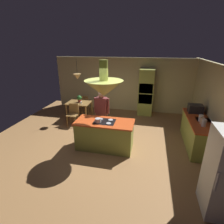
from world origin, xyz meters
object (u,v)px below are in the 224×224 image
object	(u,v)px
chair_by_back_wall	(85,103)
cup_on_table	(81,103)
canister_flour	(204,123)
canister_sugar	(202,121)
microwave_on_counter	(195,109)
canister_tea	(201,118)
chair_facing_island	(73,113)
cooking_pot_on_cooktop	(98,120)
oven_tower	(146,92)
dining_table	(79,104)
kitchen_island	(105,135)
potted_plant_on_table	(79,98)
person_at_island	(102,112)

from	to	relation	value
chair_by_back_wall	cup_on_table	xyz separation A→B (m)	(0.18, -0.89, 0.30)
canister_flour	canister_sugar	distance (m)	0.18
cup_on_table	microwave_on_counter	xyz separation A→B (m)	(4.36, -0.46, 0.24)
microwave_on_counter	canister_sugar	bearing A→B (deg)	-90.00
cup_on_table	canister_tea	world-z (taller)	canister_tea
cup_on_table	microwave_on_counter	world-z (taller)	microwave_on_counter
chair_by_back_wall	canister_tea	world-z (taller)	canister_tea
chair_facing_island	cooking_pot_on_cooktop	distance (m)	2.25
oven_tower	cooking_pot_on_cooktop	distance (m)	3.60
chair_facing_island	cooking_pot_on_cooktop	bearing A→B (deg)	-45.39
dining_table	canister_tea	distance (m)	4.78
kitchen_island	cooking_pot_on_cooktop	size ratio (longest dim) A/B	9.90
canister_sugar	canister_tea	bearing A→B (deg)	90.00
dining_table	canister_flour	bearing A→B (deg)	-21.75
chair_by_back_wall	microwave_on_counter	world-z (taller)	microwave_on_counter
canister_tea	microwave_on_counter	size ratio (longest dim) A/B	0.45
cooking_pot_on_cooktop	canister_tea	bearing A→B (deg)	14.55
potted_plant_on_table	microwave_on_counter	distance (m)	4.55
chair_by_back_wall	cooking_pot_on_cooktop	xyz separation A→B (m)	(1.54, -2.90, 0.48)
chair_facing_island	microwave_on_counter	distance (m)	4.57
person_at_island	dining_table	bearing A→B (deg)	135.23
canister_sugar	microwave_on_counter	world-z (taller)	microwave_on_counter
chair_facing_island	canister_tea	bearing A→B (deg)	-9.78
dining_table	canister_sugar	world-z (taller)	canister_sugar
chair_facing_island	canister_sugar	distance (m)	4.67
chair_facing_island	cup_on_table	size ratio (longest dim) A/B	9.67
canister_flour	kitchen_island	bearing A→B (deg)	-174.19
cooking_pot_on_cooktop	cup_on_table	bearing A→B (deg)	124.11
chair_facing_island	canister_flour	world-z (taller)	canister_flour
person_at_island	canister_flour	distance (m)	3.14
kitchen_island	canister_flour	distance (m)	2.91
cup_on_table	canister_sugar	size ratio (longest dim) A/B	0.47
person_at_island	canister_tea	xyz separation A→B (m)	(3.11, -0.04, 0.06)
kitchen_island	canister_tea	bearing A→B (deg)	12.87
oven_tower	chair_facing_island	size ratio (longest dim) A/B	2.41
cooking_pot_on_cooktop	canister_sugar	bearing A→B (deg)	11.29
dining_table	person_at_island	distance (m)	2.03
oven_tower	canister_tea	distance (m)	3.12
oven_tower	potted_plant_on_table	size ratio (longest dim) A/B	6.99
person_at_island	canister_flour	world-z (taller)	person_at_island
canister_sugar	cooking_pot_on_cooktop	distance (m)	3.06
oven_tower	cup_on_table	world-z (taller)	oven_tower
chair_facing_island	canister_tea	world-z (taller)	canister_tea
dining_table	canister_sugar	distance (m)	4.84
person_at_island	canister_tea	distance (m)	3.12
chair_by_back_wall	kitchen_island	bearing A→B (deg)	121.55
canister_sugar	canister_tea	xyz separation A→B (m)	(0.00, 0.18, 0.01)
dining_table	chair_by_back_wall	size ratio (longest dim) A/B	1.14
chair_by_back_wall	canister_sugar	xyz separation A→B (m)	(4.54, -2.30, 0.50)
oven_tower	chair_by_back_wall	size ratio (longest dim) A/B	2.41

